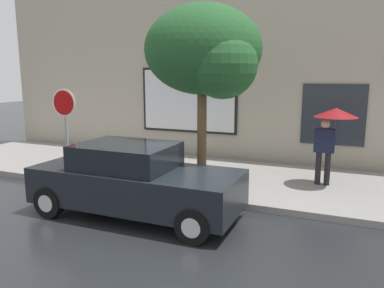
# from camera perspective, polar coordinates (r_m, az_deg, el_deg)

# --- Properties ---
(ground_plane) EXTENTS (60.00, 60.00, 0.00)m
(ground_plane) POSITION_cam_1_polar(r_m,az_deg,el_deg) (7.63, 0.89, -11.68)
(ground_plane) COLOR black
(sidewalk) EXTENTS (20.00, 4.00, 0.15)m
(sidewalk) POSITION_cam_1_polar(r_m,az_deg,el_deg) (10.30, 7.14, -5.38)
(sidewalk) COLOR gray
(sidewalk) RESTS_ON ground
(building_facade) EXTENTS (20.00, 0.67, 7.00)m
(building_facade) POSITION_cam_1_polar(r_m,az_deg,el_deg) (12.36, 10.63, 13.11)
(building_facade) COLOR #B2A893
(building_facade) RESTS_ON ground
(parked_car) EXTENTS (4.27, 1.80, 1.49)m
(parked_car) POSITION_cam_1_polar(r_m,az_deg,el_deg) (7.86, -8.67, -5.53)
(parked_car) COLOR black
(parked_car) RESTS_ON ground
(fire_hydrant) EXTENTS (0.30, 0.44, 0.73)m
(fire_hydrant) POSITION_cam_1_polar(r_m,az_deg,el_deg) (10.13, -8.09, -3.16)
(fire_hydrant) COLOR red
(fire_hydrant) RESTS_ON sidewalk
(pedestrian_with_umbrella) EXTENTS (1.03, 1.03, 1.93)m
(pedestrian_with_umbrella) POSITION_cam_1_polar(r_m,az_deg,el_deg) (9.77, 20.35, 2.90)
(pedestrian_with_umbrella) COLOR black
(pedestrian_with_umbrella) RESTS_ON sidewalk
(street_tree) EXTENTS (2.71, 2.30, 4.29)m
(street_tree) POSITION_cam_1_polar(r_m,az_deg,el_deg) (8.69, 2.16, 13.52)
(street_tree) COLOR #4C3823
(street_tree) RESTS_ON sidewalk
(stop_sign) EXTENTS (0.76, 0.10, 2.35)m
(stop_sign) POSITION_cam_1_polar(r_m,az_deg,el_deg) (10.81, -18.59, 4.26)
(stop_sign) COLOR gray
(stop_sign) RESTS_ON sidewalk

